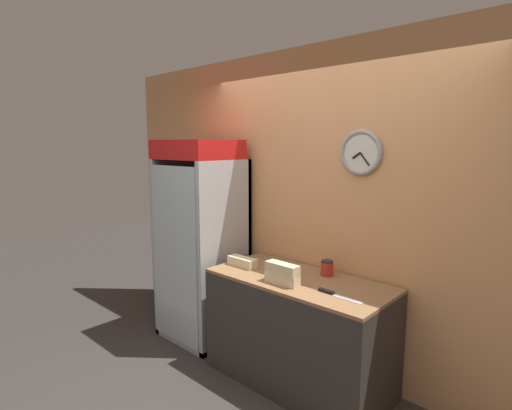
{
  "coord_description": "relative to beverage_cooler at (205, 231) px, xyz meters",
  "views": [
    {
      "loc": [
        1.77,
        -1.54,
        1.9
      ],
      "look_at": [
        -0.43,
        0.86,
        1.4
      ],
      "focal_mm": 28.0,
      "sensor_mm": 36.0,
      "label": 1
    }
  ],
  "objects": [
    {
      "name": "condiment_jar",
      "position": [
        1.31,
        0.14,
        -0.13
      ],
      "size": [
        0.1,
        0.1,
        0.12
      ],
      "color": "#B72D23",
      "rests_on": "prep_counter"
    },
    {
      "name": "sandwich_flat_left",
      "position": [
        0.65,
        -0.14,
        -0.15
      ],
      "size": [
        0.27,
        0.1,
        0.08
      ],
      "color": "beige",
      "rests_on": "prep_counter"
    },
    {
      "name": "wall_back",
      "position": [
        1.19,
        0.33,
        0.3
      ],
      "size": [
        5.2,
        0.09,
        2.7
      ],
      "color": "tan",
      "rests_on": "ground_plane"
    },
    {
      "name": "chefs_knife",
      "position": [
        1.57,
        -0.18,
        -0.18
      ],
      "size": [
        0.34,
        0.05,
        0.02
      ],
      "color": "silver",
      "rests_on": "prep_counter"
    },
    {
      "name": "prep_counter",
      "position": [
        1.19,
        -0.06,
        -0.62
      ],
      "size": [
        1.44,
        0.67,
        0.87
      ],
      "color": "#332D28",
      "rests_on": "ground_plane"
    },
    {
      "name": "beverage_cooler",
      "position": [
        0.0,
        0.0,
        0.0
      ],
      "size": [
        0.73,
        0.65,
        1.94
      ],
      "color": "#B2B7BC",
      "rests_on": "ground_plane"
    },
    {
      "name": "sandwich_stack_bottom",
      "position": [
        1.17,
        -0.24,
        -0.15
      ],
      "size": [
        0.28,
        0.1,
        0.08
      ],
      "color": "beige",
      "rests_on": "prep_counter"
    },
    {
      "name": "sandwich_stack_middle",
      "position": [
        1.17,
        -0.24,
        -0.07
      ],
      "size": [
        0.27,
        0.1,
        0.08
      ],
      "color": "beige",
      "rests_on": "sandwich_stack_bottom"
    }
  ]
}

